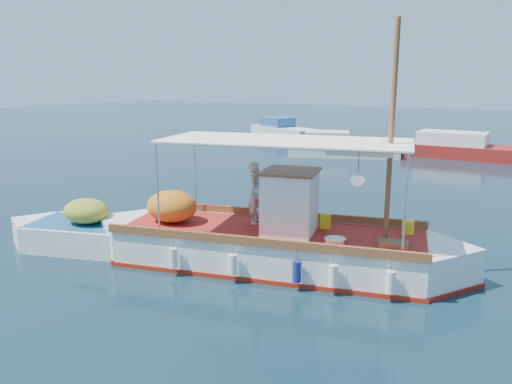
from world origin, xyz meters
The scene contains 6 objects.
ground centered at (0.00, 0.00, 0.00)m, with size 160.00×160.00×0.00m, color black.
fishing_caique centered at (-0.63, -0.74, 0.57)m, with size 10.26×4.74×6.47m.
dinghy centered at (-5.09, -2.11, 0.35)m, with size 6.58×3.43×1.69m.
bg_boat_nw centered at (-6.49, 18.51, 0.49)m, with size 7.35×4.93×1.80m.
bg_boat_n centered at (0.95, 22.11, 0.49)m, with size 10.31×2.88×1.80m.
bg_boat_far_w centered at (-15.34, 26.98, 0.49)m, with size 7.37×4.94×1.80m.
Camera 1 is at (5.78, -11.74, 4.87)m, focal length 35.00 mm.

